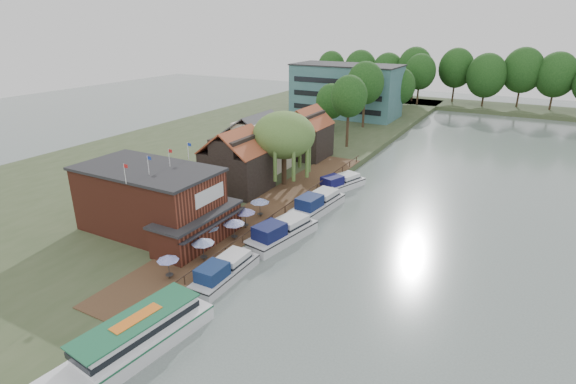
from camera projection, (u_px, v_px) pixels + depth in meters
The scene contains 28 objects.
ground at pixel (282, 269), 43.91m from camera, with size 260.00×260.00×0.00m, color slate.
land_bank at pixel (236, 145), 85.93m from camera, with size 50.00×140.00×1.00m, color #384728.
quay_deck at pixel (266, 209), 55.33m from camera, with size 6.00×50.00×0.10m, color #47301E.
quay_rail at pixel (287, 208), 54.36m from camera, with size 0.20×49.00×1.00m, color black, non-canonical shape.
pub at pixel (163, 203), 47.76m from camera, with size 20.00×11.00×7.30m, color maroon, non-canonical shape.
hotel_block at pixel (346, 90), 108.59m from camera, with size 25.40×12.40×12.30m, color #38666B, non-canonical shape.
cottage_a at pixel (237, 160), 60.28m from camera, with size 8.60×7.60×8.50m, color black, non-canonical shape.
cottage_b at pixel (258, 141), 69.82m from camera, with size 9.60×8.60×8.50m, color beige, non-canonical shape.
cottage_c at pixel (307, 133), 75.37m from camera, with size 7.60×7.60×8.50m, color black, non-canonical shape.
willow at pixel (284, 149), 61.99m from camera, with size 8.60×8.60×10.43m, color #476B2D, non-canonical shape.
umbrella_0 at pixel (169, 267), 39.91m from camera, with size 1.99×1.99×2.38m, color #1B2598, non-canonical shape.
umbrella_1 at pixel (203, 249), 42.95m from camera, with size 2.25×2.25×2.38m, color navy, non-canonical shape.
umbrella_2 at pixel (208, 234), 46.07m from camera, with size 2.30×2.30×2.38m, color #19458D, non-canonical shape.
umbrella_3 at pixel (234, 229), 47.07m from camera, with size 2.34×2.34×2.38m, color navy, non-canonical shape.
umbrella_4 at pixel (245, 218), 49.78m from camera, with size 2.30×2.30×2.38m, color #211B98, non-canonical shape.
umbrella_5 at pixel (260, 207), 52.63m from camera, with size 2.28×2.28×2.38m, color navy, non-canonical shape.
cruiser_0 at pixel (224, 268), 41.85m from camera, with size 3.06×9.49×2.28m, color silver, non-canonical shape.
cruiser_1 at pixel (282, 230), 49.24m from camera, with size 3.46×10.70×2.63m, color silver, non-canonical shape.
cruiser_2 at pixel (318, 201), 57.07m from camera, with size 3.43×10.58×2.59m, color silver, non-canonical shape.
cruiser_3 at pixel (341, 181), 64.61m from camera, with size 3.10×9.59×2.31m, color silver, non-canonical shape.
tour_boat at pixel (131, 339), 32.12m from camera, with size 3.73×13.21×2.88m, color silver, non-canonical shape.
swan at pixel (164, 335), 34.31m from camera, with size 0.44×0.44×0.44m, color white.
bank_tree_0 at pixel (348, 112), 80.94m from camera, with size 6.53×6.53×12.99m, color #143811, non-canonical shape.
bank_tree_1 at pixel (331, 108), 91.90m from camera, with size 6.24×6.24×10.09m, color #143811, non-canonical shape.
bank_tree_2 at pixel (365, 95), 96.06m from camera, with size 7.87×7.87×14.04m, color #143811, non-canonical shape.
bank_tree_3 at pixel (398, 91), 109.34m from camera, with size 7.83×7.83×11.53m, color #143811, non-canonical shape.
bank_tree_4 at pixel (394, 86), 119.78m from camera, with size 6.39×6.39×10.97m, color #143811, non-canonical shape.
bank_tree_5 at pixel (419, 79), 123.60m from camera, with size 8.46×8.46×13.71m, color #143811, non-canonical shape.
Camera 1 is at (19.02, -33.31, 22.67)m, focal length 28.00 mm.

